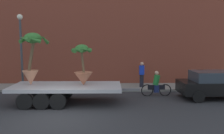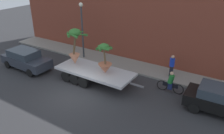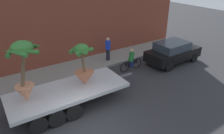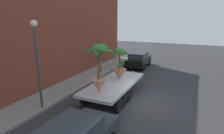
{
  "view_description": "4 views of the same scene",
  "coord_description": "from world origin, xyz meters",
  "px_view_note": "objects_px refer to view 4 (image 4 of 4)",
  "views": [
    {
      "loc": [
        2.29,
        -9.7,
        3.37
      ],
      "look_at": [
        2.5,
        2.54,
        1.91
      ],
      "focal_mm": 37.0,
      "sensor_mm": 36.0,
      "label": 1
    },
    {
      "loc": [
        8.82,
        -9.37,
        8.07
      ],
      "look_at": [
        1.23,
        2.83,
        1.28
      ],
      "focal_mm": 36.22,
      "sensor_mm": 36.0,
      "label": 2
    },
    {
      "loc": [
        -2.97,
        -6.21,
        6.42
      ],
      "look_at": [
        2.86,
        2.65,
        1.31
      ],
      "focal_mm": 34.05,
      "sensor_mm": 36.0,
      "label": 3
    },
    {
      "loc": [
        -10.66,
        -2.48,
        5.07
      ],
      "look_at": [
        1.94,
        3.32,
        1.49
      ],
      "focal_mm": 30.5,
      "sensor_mm": 36.0,
      "label": 4
    }
  ],
  "objects_px": {
    "pedestrian_near_gate": "(100,62)",
    "street_lamp": "(37,54)",
    "potted_palm_middle": "(100,66)",
    "parked_car": "(139,59)",
    "potted_palm_rear": "(119,66)",
    "flatbed_trailer": "(112,87)",
    "cyclist": "(121,67)"
  },
  "relations": [
    {
      "from": "potted_palm_rear",
      "to": "pedestrian_near_gate",
      "type": "bearing_deg",
      "value": 44.02
    },
    {
      "from": "flatbed_trailer",
      "to": "street_lamp",
      "type": "xyz_separation_m",
      "value": [
        -3.15,
        2.98,
        2.47
      ]
    },
    {
      "from": "potted_palm_rear",
      "to": "cyclist",
      "type": "distance_m",
      "value": 4.67
    },
    {
      "from": "potted_palm_middle",
      "to": "cyclist",
      "type": "bearing_deg",
      "value": 12.01
    },
    {
      "from": "flatbed_trailer",
      "to": "parked_car",
      "type": "relative_size",
      "value": 1.62
    },
    {
      "from": "pedestrian_near_gate",
      "to": "street_lamp",
      "type": "distance_m",
      "value": 8.21
    },
    {
      "from": "flatbed_trailer",
      "to": "street_lamp",
      "type": "relative_size",
      "value": 1.39
    },
    {
      "from": "potted_palm_middle",
      "to": "parked_car",
      "type": "xyz_separation_m",
      "value": [
        10.09,
        0.78,
        -1.67
      ]
    },
    {
      "from": "potted_palm_rear",
      "to": "potted_palm_middle",
      "type": "height_order",
      "value": "potted_palm_middle"
    },
    {
      "from": "cyclist",
      "to": "street_lamp",
      "type": "bearing_deg",
      "value": 170.42
    },
    {
      "from": "potted_palm_rear",
      "to": "cyclist",
      "type": "relative_size",
      "value": 1.17
    },
    {
      "from": "cyclist",
      "to": "street_lamp",
      "type": "distance_m",
      "value": 8.99
    },
    {
      "from": "parked_car",
      "to": "potted_palm_rear",
      "type": "bearing_deg",
      "value": -173.28
    },
    {
      "from": "cyclist",
      "to": "flatbed_trailer",
      "type": "bearing_deg",
      "value": -163.92
    },
    {
      "from": "potted_palm_rear",
      "to": "parked_car",
      "type": "relative_size",
      "value": 0.52
    },
    {
      "from": "potted_palm_middle",
      "to": "street_lamp",
      "type": "height_order",
      "value": "street_lamp"
    },
    {
      "from": "cyclist",
      "to": "parked_car",
      "type": "bearing_deg",
      "value": -11.96
    },
    {
      "from": "potted_palm_rear",
      "to": "potted_palm_middle",
      "type": "relative_size",
      "value": 0.78
    },
    {
      "from": "potted_palm_rear",
      "to": "pedestrian_near_gate",
      "type": "height_order",
      "value": "potted_palm_rear"
    },
    {
      "from": "potted_palm_middle",
      "to": "street_lamp",
      "type": "xyz_separation_m",
      "value": [
        -1.62,
        2.9,
        0.73
      ]
    },
    {
      "from": "pedestrian_near_gate",
      "to": "street_lamp",
      "type": "relative_size",
      "value": 0.35
    },
    {
      "from": "cyclist",
      "to": "street_lamp",
      "type": "relative_size",
      "value": 0.38
    },
    {
      "from": "parked_car",
      "to": "pedestrian_near_gate",
      "type": "distance_m",
      "value": 4.64
    },
    {
      "from": "potted_palm_rear",
      "to": "potted_palm_middle",
      "type": "distance_m",
      "value": 2.72
    },
    {
      "from": "flatbed_trailer",
      "to": "street_lamp",
      "type": "bearing_deg",
      "value": 136.59
    },
    {
      "from": "flatbed_trailer",
      "to": "cyclist",
      "type": "relative_size",
      "value": 3.66
    },
    {
      "from": "parked_car",
      "to": "flatbed_trailer",
      "type": "bearing_deg",
      "value": -174.25
    },
    {
      "from": "parked_car",
      "to": "potted_palm_middle",
      "type": "bearing_deg",
      "value": -175.56
    },
    {
      "from": "potted_palm_rear",
      "to": "street_lamp",
      "type": "relative_size",
      "value": 0.44
    },
    {
      "from": "flatbed_trailer",
      "to": "pedestrian_near_gate",
      "type": "bearing_deg",
      "value": 36.28
    },
    {
      "from": "parked_car",
      "to": "street_lamp",
      "type": "height_order",
      "value": "street_lamp"
    },
    {
      "from": "potted_palm_middle",
      "to": "pedestrian_near_gate",
      "type": "height_order",
      "value": "potted_palm_middle"
    }
  ]
}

